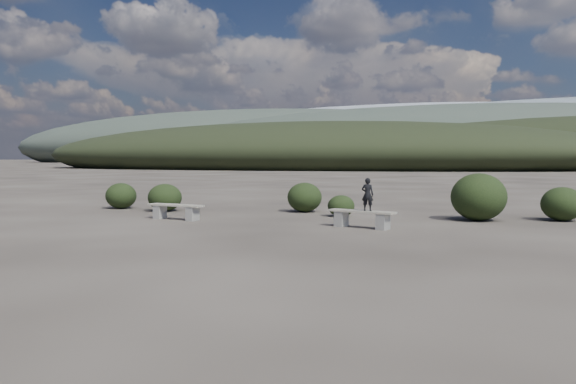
% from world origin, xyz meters
% --- Properties ---
extents(ground, '(1200.00, 1200.00, 0.00)m').
position_xyz_m(ground, '(0.00, 0.00, 0.00)').
color(ground, '#2A2521').
rests_on(ground, ground).
extents(bench_left, '(2.03, 0.75, 0.50)m').
position_xyz_m(bench_left, '(-4.72, 5.62, 0.30)').
color(bench_left, gray).
rests_on(bench_left, ground).
extents(bench_right, '(2.03, 0.99, 0.50)m').
position_xyz_m(bench_right, '(1.37, 5.33, 0.30)').
color(bench_right, gray).
rests_on(bench_right, ground).
extents(seated_person, '(0.35, 0.23, 0.93)m').
position_xyz_m(seated_person, '(1.54, 5.27, 0.96)').
color(seated_person, black).
rests_on(seated_person, bench_right).
extents(shrub_a, '(1.25, 1.25, 1.03)m').
position_xyz_m(shrub_a, '(-6.56, 8.06, 0.51)').
color(shrub_a, black).
rests_on(shrub_a, ground).
extents(shrub_b, '(1.27, 1.27, 1.09)m').
position_xyz_m(shrub_b, '(-1.50, 9.38, 0.54)').
color(shrub_b, black).
rests_on(shrub_b, ground).
extents(shrub_c, '(0.91, 0.91, 0.73)m').
position_xyz_m(shrub_c, '(0.14, 8.20, 0.37)').
color(shrub_c, black).
rests_on(shrub_c, ground).
extents(shrub_d, '(1.72, 1.72, 1.51)m').
position_xyz_m(shrub_d, '(4.55, 8.34, 0.75)').
color(shrub_d, black).
rests_on(shrub_d, ground).
extents(shrub_e, '(1.29, 1.29, 1.07)m').
position_xyz_m(shrub_e, '(7.06, 9.07, 0.54)').
color(shrub_e, black).
rests_on(shrub_e, ground).
extents(shrub_f, '(1.19, 1.19, 1.01)m').
position_xyz_m(shrub_f, '(-8.77, 8.51, 0.50)').
color(shrub_f, black).
rests_on(shrub_f, ground).
extents(mountain_ridges, '(500.00, 400.00, 56.00)m').
position_xyz_m(mountain_ridges, '(-7.48, 339.06, 10.84)').
color(mountain_ridges, black).
rests_on(mountain_ridges, ground).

